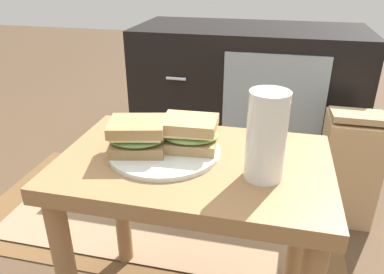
{
  "coord_description": "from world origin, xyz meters",
  "views": [
    {
      "loc": [
        0.15,
        -0.66,
        0.83
      ],
      "look_at": [
        -0.0,
        0.0,
        0.51
      ],
      "focal_mm": 34.75,
      "sensor_mm": 36.0,
      "label": 1
    }
  ],
  "objects": [
    {
      "name": "sandwich_front",
      "position": [
        -0.12,
        -0.01,
        0.5
      ],
      "size": [
        0.14,
        0.12,
        0.07
      ],
      "color": "#9E7A4C",
      "rests_on": "plate"
    },
    {
      "name": "paper_bag",
      "position": [
        0.42,
        0.54,
        0.19
      ],
      "size": [
        0.18,
        0.18,
        0.4
      ],
      "color": "tan",
      "rests_on": "ground"
    },
    {
      "name": "beer_glass",
      "position": [
        0.14,
        -0.04,
        0.54
      ],
      "size": [
        0.07,
        0.07,
        0.17
      ],
      "color": "silver",
      "rests_on": "side_table"
    },
    {
      "name": "side_table",
      "position": [
        0.0,
        0.0,
        0.37
      ],
      "size": [
        0.56,
        0.36,
        0.46
      ],
      "color": "olive",
      "rests_on": "ground"
    },
    {
      "name": "area_rug",
      "position": [
        -0.22,
        0.39,
        0.0
      ],
      "size": [
        1.26,
        0.65,
        0.01
      ],
      "color": "brown",
      "rests_on": "ground"
    },
    {
      "name": "sandwich_back",
      "position": [
        -0.02,
        0.03,
        0.5
      ],
      "size": [
        0.13,
        0.1,
        0.07
      ],
      "color": "tan",
      "rests_on": "plate"
    },
    {
      "name": "plate",
      "position": [
        -0.07,
        0.01,
        0.47
      ],
      "size": [
        0.24,
        0.24,
        0.01
      ],
      "primitive_type": "cylinder",
      "color": "silver",
      "rests_on": "side_table"
    },
    {
      "name": "tv_cabinet",
      "position": [
        0.03,
        0.95,
        0.29
      ],
      "size": [
        0.96,
        0.46,
        0.58
      ],
      "color": "black",
      "rests_on": "ground"
    }
  ]
}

